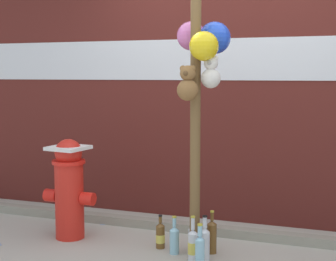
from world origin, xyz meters
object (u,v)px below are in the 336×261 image
object	(u,v)px
bottle_1	(193,238)
bottle_2	(212,236)
bottle_5	(193,246)
bottle_6	(160,236)
memorial_post	(200,30)
bottle_4	(205,243)
bottle_0	(174,239)
bottle_3	(200,251)
fire_hydrant	(69,187)

from	to	relation	value
bottle_1	bottle_2	xyz separation A→B (m)	(0.15, 0.02, 0.02)
bottle_5	bottle_6	world-z (taller)	bottle_5
bottle_1	memorial_post	bearing A→B (deg)	-44.42
memorial_post	bottle_1	size ratio (longest dim) A/B	9.49
memorial_post	bottle_4	distance (m)	1.62
bottle_4	bottle_6	size ratio (longest dim) A/B	1.28
bottle_1	bottle_2	size ratio (longest dim) A/B	0.87
bottle_0	bottle_2	xyz separation A→B (m)	(0.28, 0.11, 0.02)
memorial_post	bottle_5	bearing A→B (deg)	-89.97
bottle_2	bottle_1	bearing A→B (deg)	-172.23
bottle_6	bottle_3	bearing A→B (deg)	-38.81
bottle_2	bottle_6	size ratio (longest dim) A/B	1.24
memorial_post	bottle_3	world-z (taller)	memorial_post
bottle_4	bottle_6	bearing A→B (deg)	159.56
bottle_1	bottle_3	world-z (taller)	bottle_3
bottle_1	fire_hydrant	bearing A→B (deg)	-178.95
bottle_0	bottle_5	size ratio (longest dim) A/B	0.83
fire_hydrant	bottle_2	world-z (taller)	fire_hydrant
bottle_0	bottle_4	world-z (taller)	bottle_4
fire_hydrant	bottle_1	size ratio (longest dim) A/B	2.88
bottle_2	bottle_5	distance (m)	0.27
memorial_post	bottle_4	xyz separation A→B (m)	(0.07, -0.09, -1.61)
bottle_5	bottle_6	distance (m)	0.42
bottle_3	bottle_6	bearing A→B (deg)	141.19
memorial_post	bottle_6	world-z (taller)	memorial_post
fire_hydrant	bottle_4	distance (m)	1.31
bottle_0	bottle_1	distance (m)	0.15
bottle_0	bottle_3	distance (m)	0.39
memorial_post	bottle_3	distance (m)	1.64
bottle_4	fire_hydrant	bearing A→B (deg)	173.50
memorial_post	bottle_4	world-z (taller)	memorial_post
bottle_0	bottle_6	size ratio (longest dim) A/B	1.10
bottle_0	bottle_2	bearing A→B (deg)	21.82
memorial_post	bottle_3	xyz separation A→B (m)	(0.09, -0.29, -1.61)
bottle_0	bottle_5	xyz separation A→B (m)	(0.20, -0.15, 0.02)
bottle_4	bottle_5	bearing A→B (deg)	-132.85
fire_hydrant	bottle_3	world-z (taller)	fire_hydrant
bottle_3	bottle_4	distance (m)	0.20
bottle_0	bottle_4	distance (m)	0.28
memorial_post	bottle_0	distance (m)	1.65
bottle_3	bottle_5	size ratio (longest dim) A/B	0.95
bottle_3	bottle_4	bearing A→B (deg)	95.20
memorial_post	bottle_6	distance (m)	1.69
bottle_1	bottle_5	xyz separation A→B (m)	(0.07, -0.24, 0.02)
bottle_1	bottle_2	world-z (taller)	bottle_2
bottle_0	bottle_3	world-z (taller)	bottle_3
bottle_0	bottle_4	xyz separation A→B (m)	(0.27, -0.07, 0.02)
bottle_3	bottle_6	world-z (taller)	bottle_3
bottle_1	bottle_4	bearing A→B (deg)	-48.45
bottle_1	bottle_4	world-z (taller)	bottle_4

